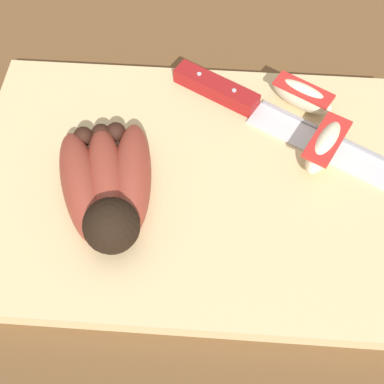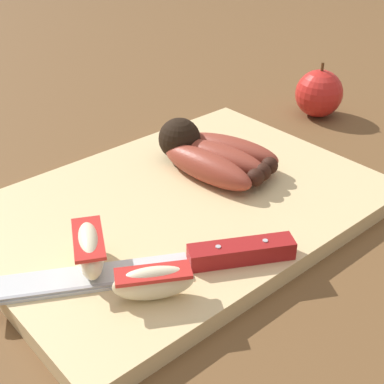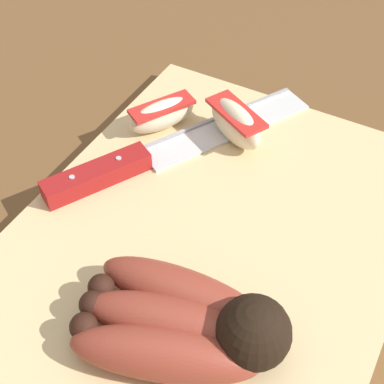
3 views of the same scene
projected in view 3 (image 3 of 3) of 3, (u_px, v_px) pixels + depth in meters
ground_plane at (174, 262)px, 0.47m from camera, size 6.00×6.00×0.00m
cutting_board at (198, 259)px, 0.46m from camera, size 0.44×0.31×0.02m
banana_bunch at (187, 324)px, 0.38m from camera, size 0.11×0.15×0.05m
chefs_knife at (145, 157)px, 0.52m from camera, size 0.26×0.16×0.02m
apple_wedge_near at (162, 114)px, 0.54m from camera, size 0.07×0.05×0.03m
apple_wedge_middle at (236, 123)px, 0.53m from camera, size 0.06×0.07×0.04m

